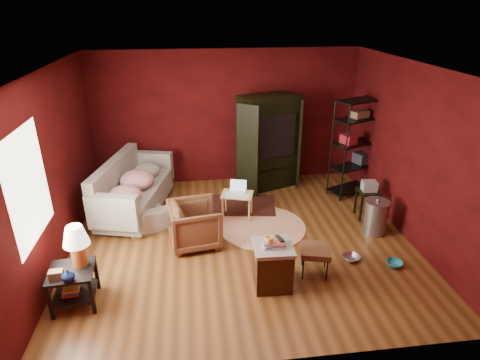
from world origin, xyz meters
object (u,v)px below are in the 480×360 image
object	(u,v)px
side_table	(74,259)
laptop_desk	(237,196)
tv_armoire	(268,141)
wire_shelving	(356,143)
armchair	(195,222)
hamper	(273,265)
sofa	(135,194)

from	to	relation	value
side_table	laptop_desk	world-z (taller)	side_table
tv_armoire	wire_shelving	size ratio (longest dim) A/B	0.99
side_table	wire_shelving	bearing A→B (deg)	29.51
armchair	hamper	distance (m)	1.57
side_table	hamper	xyz separation A→B (m)	(2.57, -0.01, -0.32)
side_table	armchair	bearing A→B (deg)	37.46
sofa	wire_shelving	bearing A→B (deg)	-109.01
sofa	armchair	size ratio (longest dim) A/B	2.39
side_table	tv_armoire	size ratio (longest dim) A/B	0.56
sofa	hamper	bearing A→B (deg)	-161.75
hamper	tv_armoire	bearing A→B (deg)	80.56
side_table	wire_shelving	world-z (taller)	wire_shelving
side_table	tv_armoire	xyz separation A→B (m)	(3.11, 3.25, 0.36)
laptop_desk	armchair	bearing A→B (deg)	-118.52
tv_armoire	wire_shelving	world-z (taller)	wire_shelving
sofa	laptop_desk	size ratio (longest dim) A/B	2.76
hamper	tv_armoire	world-z (taller)	tv_armoire
tv_armoire	armchair	bearing A→B (deg)	-147.70
sofa	armchair	xyz separation A→B (m)	(1.08, -1.23, 0.03)
sofa	wire_shelving	distance (m)	4.39
laptop_desk	wire_shelving	size ratio (longest dim) A/B	0.35
tv_armoire	laptop_desk	bearing A→B (deg)	-142.25
laptop_desk	wire_shelving	distance (m)	2.65
laptop_desk	hamper	bearing A→B (deg)	-66.71
side_table	hamper	world-z (taller)	side_table
laptop_desk	tv_armoire	world-z (taller)	tv_armoire
wire_shelving	armchair	bearing A→B (deg)	-177.66
laptop_desk	side_table	bearing A→B (deg)	-123.56
side_table	tv_armoire	world-z (taller)	tv_armoire
armchair	laptop_desk	xyz separation A→B (m)	(0.78, 0.80, 0.03)
sofa	armchair	world-z (taller)	armchair
sofa	tv_armoire	distance (m)	2.86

